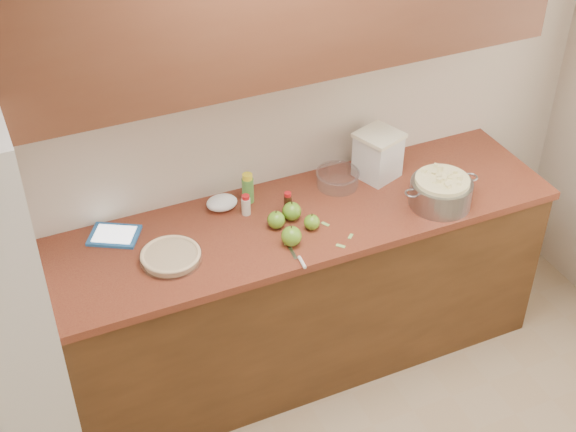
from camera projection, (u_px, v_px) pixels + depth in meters
name	position (u px, v px, depth m)	size (l,w,h in m)	color
room_shell	(482.00, 392.00, 2.38)	(3.60, 3.60, 3.60)	tan
counter_run	(283.00, 295.00, 3.96)	(2.64, 0.68, 0.92)	#553218
pie	(171.00, 256.00, 3.45)	(0.27, 0.27, 0.04)	silver
colander	(441.00, 192.00, 3.75)	(0.39, 0.29, 0.15)	gray
flour_canister	(378.00, 155.00, 3.92)	(0.25, 0.25, 0.24)	silver
tablet	(114.00, 235.00, 3.59)	(0.27, 0.25, 0.02)	#2361A8
paring_knife	(301.00, 261.00, 3.45)	(0.03, 0.16, 0.02)	gray
lemon_bottle	(248.00, 188.00, 3.77)	(0.06, 0.06, 0.15)	#4C8C38
cinnamon_shaker	(246.00, 205.00, 3.70)	(0.04, 0.04, 0.10)	beige
vanilla_bottle	(288.00, 203.00, 3.72)	(0.04, 0.04, 0.11)	black
mixing_bowl	(338.00, 178.00, 3.89)	(0.21, 0.21, 0.08)	silver
paper_towel	(222.00, 203.00, 3.75)	(0.15, 0.12, 0.06)	white
apple_left	(276.00, 220.00, 3.62)	(0.08, 0.08, 0.09)	#5D9420
apple_center	(292.00, 211.00, 3.67)	(0.09, 0.09, 0.10)	#5D9420
apple_front	(291.00, 236.00, 3.52)	(0.09, 0.09, 0.10)	#5D9420
apple_extra	(312.00, 222.00, 3.62)	(0.07, 0.07, 0.09)	#5D9420
peel_a	(287.00, 242.00, 3.56)	(0.05, 0.02, 0.00)	#94C861
peel_b	(325.00, 224.00, 3.67)	(0.04, 0.02, 0.00)	#94C861
peel_c	(351.00, 236.00, 3.59)	(0.04, 0.01, 0.00)	#94C861
peel_d	(341.00, 246.00, 3.54)	(0.04, 0.02, 0.00)	#94C861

